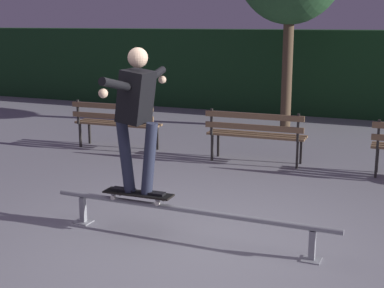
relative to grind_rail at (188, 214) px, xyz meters
name	(u,v)px	position (x,y,z in m)	size (l,w,h in m)	color
ground_plane	(183,244)	(0.00, -0.11, -0.29)	(90.00, 90.00, 0.00)	gray
hedge_backdrop	(331,72)	(0.00, 8.85, 0.74)	(24.00, 1.20, 2.06)	#193D1E
grind_rail	(188,214)	(0.00, 0.00, 0.00)	(3.19, 0.18, 0.36)	gray
skateboard	(138,194)	(-0.58, 0.00, 0.15)	(0.79, 0.22, 0.09)	black
skateboarder	(137,109)	(-0.58, 0.00, 1.08)	(0.62, 1.41, 1.56)	black
park_bench_leftmost	(116,120)	(-2.88, 3.37, 0.25)	(1.61, 0.47, 0.88)	#282623
park_bench_left_center	(255,131)	(-0.29, 3.37, 0.25)	(1.61, 0.47, 0.88)	#282623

